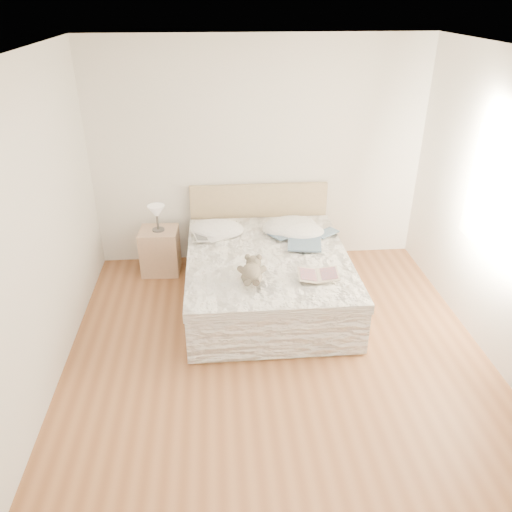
# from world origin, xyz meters

# --- Properties ---
(floor) EXTENTS (4.00, 4.50, 0.00)m
(floor) POSITION_xyz_m (0.00, 0.00, 0.00)
(floor) COLOR brown
(floor) RESTS_ON ground
(ceiling) EXTENTS (4.00, 4.50, 0.00)m
(ceiling) POSITION_xyz_m (0.00, 0.00, 2.70)
(ceiling) COLOR white
(ceiling) RESTS_ON ground
(wall_back) EXTENTS (4.00, 0.02, 2.70)m
(wall_back) POSITION_xyz_m (0.00, 2.25, 1.35)
(wall_back) COLOR white
(wall_back) RESTS_ON ground
(wall_front) EXTENTS (4.00, 0.02, 2.70)m
(wall_front) POSITION_xyz_m (0.00, -2.25, 1.35)
(wall_front) COLOR white
(wall_front) RESTS_ON ground
(wall_left) EXTENTS (0.02, 4.50, 2.70)m
(wall_left) POSITION_xyz_m (-2.00, 0.00, 1.35)
(wall_left) COLOR white
(wall_left) RESTS_ON ground
(window) EXTENTS (0.02, 1.30, 1.10)m
(window) POSITION_xyz_m (1.99, 0.30, 1.45)
(window) COLOR white
(window) RESTS_ON wall_right
(bed) EXTENTS (1.72, 2.14, 1.00)m
(bed) POSITION_xyz_m (0.00, 1.19, 0.31)
(bed) COLOR tan
(bed) RESTS_ON floor
(nightstand) EXTENTS (0.47, 0.42, 0.56)m
(nightstand) POSITION_xyz_m (-1.23, 1.92, 0.28)
(nightstand) COLOR tan
(nightstand) RESTS_ON floor
(table_lamp) EXTENTS (0.20, 0.20, 0.32)m
(table_lamp) POSITION_xyz_m (-1.23, 1.91, 0.79)
(table_lamp) COLOR #4F4844
(table_lamp) RESTS_ON nightstand
(pillow_left) EXTENTS (0.68, 0.51, 0.19)m
(pillow_left) POSITION_xyz_m (-0.54, 1.71, 0.64)
(pillow_left) COLOR white
(pillow_left) RESTS_ON bed
(pillow_middle) EXTENTS (0.76, 0.62, 0.20)m
(pillow_middle) POSITION_xyz_m (0.32, 1.71, 0.64)
(pillow_middle) COLOR silver
(pillow_middle) RESTS_ON bed
(pillow_right) EXTENTS (0.59, 0.45, 0.17)m
(pillow_right) POSITION_xyz_m (0.42, 1.57, 0.64)
(pillow_right) COLOR white
(pillow_right) RESTS_ON bed
(blouse) EXTENTS (0.66, 0.70, 0.02)m
(blouse) POSITION_xyz_m (0.44, 1.36, 0.63)
(blouse) COLOR #3F566D
(blouse) RESTS_ON bed
(photo_book) EXTENTS (0.36, 0.29, 0.02)m
(photo_book) POSITION_xyz_m (-0.63, 1.51, 0.63)
(photo_book) COLOR silver
(photo_book) RESTS_ON bed
(childrens_book) EXTENTS (0.44, 0.31, 0.03)m
(childrens_book) POSITION_xyz_m (0.44, 0.58, 0.63)
(childrens_book) COLOR beige
(childrens_book) RESTS_ON bed
(teddy_bear) EXTENTS (0.27, 0.37, 0.19)m
(teddy_bear) POSITION_xyz_m (-0.22, 0.54, 0.65)
(teddy_bear) COLOR #665C4C
(teddy_bear) RESTS_ON bed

